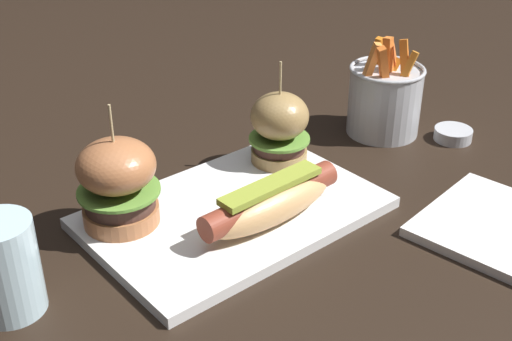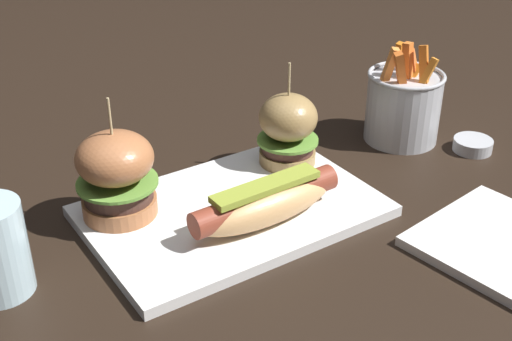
{
  "view_description": "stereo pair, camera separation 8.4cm",
  "coord_description": "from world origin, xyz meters",
  "px_view_note": "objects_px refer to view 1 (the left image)",
  "views": [
    {
      "loc": [
        -0.44,
        -0.56,
        0.47
      ],
      "look_at": [
        0.04,
        0.0,
        0.05
      ],
      "focal_mm": 47.76,
      "sensor_mm": 36.0,
      "label": 1
    },
    {
      "loc": [
        -0.37,
        -0.61,
        0.47
      ],
      "look_at": [
        0.04,
        0.0,
        0.05
      ],
      "focal_mm": 47.76,
      "sensor_mm": 36.0,
      "label": 2
    }
  ],
  "objects_px": {
    "water_glass": "(4,267)",
    "sauce_ramekin": "(453,134)",
    "platter_main": "(234,212)",
    "side_plate": "(503,229)",
    "slider_right": "(279,127)",
    "fries_bucket": "(385,99)",
    "slider_left": "(118,182)",
    "hot_dog": "(271,202)"
  },
  "relations": [
    {
      "from": "hot_dog",
      "to": "slider_left",
      "type": "relative_size",
      "value": 1.29
    },
    {
      "from": "sauce_ramekin",
      "to": "water_glass",
      "type": "bearing_deg",
      "value": 174.94
    },
    {
      "from": "slider_right",
      "to": "side_plate",
      "type": "distance_m",
      "value": 0.31
    },
    {
      "from": "slider_left",
      "to": "sauce_ramekin",
      "type": "distance_m",
      "value": 0.52
    },
    {
      "from": "platter_main",
      "to": "sauce_ramekin",
      "type": "xyz_separation_m",
      "value": [
        0.39,
        -0.05,
        0.0
      ]
    },
    {
      "from": "fries_bucket",
      "to": "side_plate",
      "type": "bearing_deg",
      "value": -110.07
    },
    {
      "from": "hot_dog",
      "to": "water_glass",
      "type": "bearing_deg",
      "value": 167.8
    },
    {
      "from": "side_plate",
      "to": "slider_right",
      "type": "bearing_deg",
      "value": 109.03
    },
    {
      "from": "slider_left",
      "to": "sauce_ramekin",
      "type": "relative_size",
      "value": 2.68
    },
    {
      "from": "fries_bucket",
      "to": "water_glass",
      "type": "relative_size",
      "value": 1.46
    },
    {
      "from": "sauce_ramekin",
      "to": "slider_right",
      "type": "bearing_deg",
      "value": 158.68
    },
    {
      "from": "sauce_ramekin",
      "to": "platter_main",
      "type": "bearing_deg",
      "value": 173.25
    },
    {
      "from": "slider_left",
      "to": "sauce_ramekin",
      "type": "height_order",
      "value": "slider_left"
    },
    {
      "from": "slider_left",
      "to": "side_plate",
      "type": "height_order",
      "value": "slider_left"
    },
    {
      "from": "sauce_ramekin",
      "to": "water_glass",
      "type": "xyz_separation_m",
      "value": [
        -0.67,
        0.06,
        0.04
      ]
    },
    {
      "from": "platter_main",
      "to": "side_plate",
      "type": "xyz_separation_m",
      "value": [
        0.23,
        -0.23,
        -0.0
      ]
    },
    {
      "from": "slider_left",
      "to": "water_glass",
      "type": "relative_size",
      "value": 1.45
    },
    {
      "from": "fries_bucket",
      "to": "sauce_ramekin",
      "type": "height_order",
      "value": "fries_bucket"
    },
    {
      "from": "sauce_ramekin",
      "to": "side_plate",
      "type": "distance_m",
      "value": 0.25
    },
    {
      "from": "slider_left",
      "to": "hot_dog",
      "type": "bearing_deg",
      "value": -39.56
    },
    {
      "from": "fries_bucket",
      "to": "slider_right",
      "type": "bearing_deg",
      "value": 175.78
    },
    {
      "from": "slider_right",
      "to": "side_plate",
      "type": "bearing_deg",
      "value": -70.97
    },
    {
      "from": "water_glass",
      "to": "slider_left",
      "type": "bearing_deg",
      "value": 17.27
    },
    {
      "from": "hot_dog",
      "to": "sauce_ramekin",
      "type": "height_order",
      "value": "hot_dog"
    },
    {
      "from": "slider_right",
      "to": "fries_bucket",
      "type": "xyz_separation_m",
      "value": [
        0.2,
        -0.01,
        -0.01
      ]
    },
    {
      "from": "slider_right",
      "to": "side_plate",
      "type": "relative_size",
      "value": 0.81
    },
    {
      "from": "water_glass",
      "to": "sauce_ramekin",
      "type": "bearing_deg",
      "value": -5.06
    },
    {
      "from": "water_glass",
      "to": "hot_dog",
      "type": "bearing_deg",
      "value": -12.2
    },
    {
      "from": "fries_bucket",
      "to": "water_glass",
      "type": "distance_m",
      "value": 0.61
    },
    {
      "from": "platter_main",
      "to": "side_plate",
      "type": "relative_size",
      "value": 1.98
    },
    {
      "from": "side_plate",
      "to": "water_glass",
      "type": "bearing_deg",
      "value": 153.86
    },
    {
      "from": "platter_main",
      "to": "hot_dog",
      "type": "distance_m",
      "value": 0.06
    },
    {
      "from": "slider_right",
      "to": "side_plate",
      "type": "xyz_separation_m",
      "value": [
        0.1,
        -0.29,
        -0.06
      ]
    },
    {
      "from": "slider_left",
      "to": "platter_main",
      "type": "bearing_deg",
      "value": -27.23
    },
    {
      "from": "side_plate",
      "to": "water_glass",
      "type": "xyz_separation_m",
      "value": [
        -0.5,
        0.25,
        0.05
      ]
    },
    {
      "from": "slider_right",
      "to": "side_plate",
      "type": "height_order",
      "value": "slider_right"
    },
    {
      "from": "platter_main",
      "to": "side_plate",
      "type": "distance_m",
      "value": 0.32
    },
    {
      "from": "slider_right",
      "to": "fries_bucket",
      "type": "bearing_deg",
      "value": -4.22
    },
    {
      "from": "hot_dog",
      "to": "platter_main",
      "type": "bearing_deg",
      "value": 106.95
    },
    {
      "from": "sauce_ramekin",
      "to": "side_plate",
      "type": "xyz_separation_m",
      "value": [
        -0.16,
        -0.19,
        -0.0
      ]
    },
    {
      "from": "slider_right",
      "to": "water_glass",
      "type": "bearing_deg",
      "value": -173.88
    },
    {
      "from": "fries_bucket",
      "to": "side_plate",
      "type": "distance_m",
      "value": 0.3
    }
  ]
}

